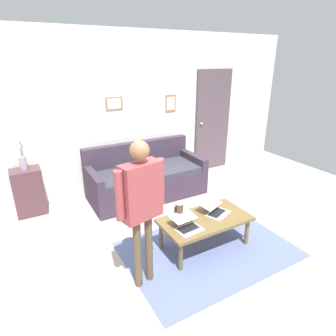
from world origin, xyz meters
TOP-DOWN VIEW (x-y plane):
  - ground_plane at (0.00, 0.00)m, footprint 7.68×7.68m
  - area_rug at (-0.10, 0.18)m, footprint 2.04×1.43m
  - back_wall at (-0.00, -2.20)m, footprint 7.04×0.11m
  - interior_door at (-1.86, -2.11)m, footprint 0.82×0.09m
  - couch at (-0.09, -1.61)m, footprint 1.94×0.88m
  - coffee_table at (-0.10, 0.08)m, footprint 1.12×0.59m
  - laptop_left at (0.21, 0.15)m, footprint 0.32×0.36m
  - laptop_center at (-0.29, 0.04)m, footprint 0.40×0.42m
  - french_press at (0.21, -0.02)m, footprint 0.12×0.10m
  - side_shelf at (1.72, -1.90)m, footprint 0.42×0.32m
  - flower_vase at (1.72, -1.90)m, footprint 0.10×0.10m
  - person_standing at (0.83, 0.28)m, footprint 0.56×0.25m

SIDE VIEW (x-z plane):
  - ground_plane at x=0.00m, z-range 0.00..0.00m
  - area_rug at x=-0.10m, z-range 0.00..0.01m
  - couch at x=-0.09m, z-range -0.13..0.75m
  - coffee_table at x=-0.10m, z-range 0.16..0.56m
  - side_shelf at x=1.72m, z-range 0.00..0.72m
  - laptop_center at x=-0.29m, z-range 0.38..0.51m
  - laptop_left at x=0.21m, z-range 0.38..0.51m
  - french_press at x=0.21m, z-range 0.39..0.67m
  - flower_vase at x=1.72m, z-range 0.64..1.06m
  - person_standing at x=0.83m, z-range 0.22..1.79m
  - interior_door at x=-1.86m, z-range 0.00..2.05m
  - back_wall at x=0.00m, z-range 0.00..2.70m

